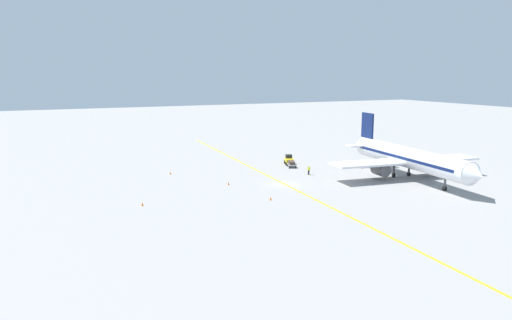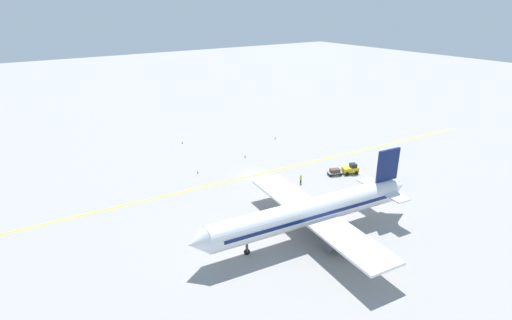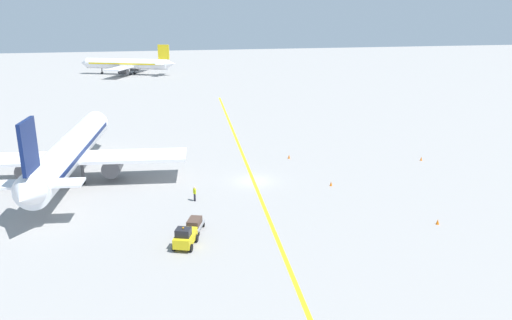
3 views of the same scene
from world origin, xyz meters
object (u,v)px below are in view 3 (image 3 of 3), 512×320
at_px(traffic_cone_near_nose, 331,184).
at_px(traffic_cone_mid_apron, 438,222).
at_px(airplane_distant_taxiing, 128,64).
at_px(traffic_cone_by_wingtip, 421,159).
at_px(airplane_at_gate, 70,152).
at_px(baggage_tug_white, 185,237).
at_px(ground_crew_worker, 195,193).
at_px(baggage_cart_trailing, 194,224).
at_px(traffic_cone_far_edge, 289,157).

relative_size(traffic_cone_near_nose, traffic_cone_mid_apron, 1.00).
height_order(airplane_distant_taxiing, traffic_cone_mid_apron, airplane_distant_taxiing).
bearing_deg(traffic_cone_by_wingtip, airplane_at_gate, 178.36).
xyz_separation_m(airplane_at_gate, baggage_tug_white, (12.25, -20.93, -2.81)).
height_order(airplane_at_gate, traffic_cone_by_wingtip, airplane_at_gate).
bearing_deg(ground_crew_worker, airplane_distant_taxiing, 95.38).
relative_size(ground_crew_worker, traffic_cone_mid_apron, 3.05).
xyz_separation_m(baggage_tug_white, traffic_cone_mid_apron, (24.75, -0.34, -0.63)).
height_order(airplane_at_gate, baggage_cart_trailing, airplane_at_gate).
distance_m(traffic_cone_near_nose, traffic_cone_mid_apron, 14.27).
distance_m(baggage_tug_white, traffic_cone_mid_apron, 24.76).
height_order(ground_crew_worker, traffic_cone_near_nose, ground_crew_worker).
height_order(airplane_distant_taxiing, baggage_cart_trailing, airplane_distant_taxiing).
bearing_deg(traffic_cone_mid_apron, baggage_tug_white, 179.20).
distance_m(baggage_cart_trailing, traffic_cone_near_nose, 19.55).
distance_m(traffic_cone_by_wingtip, traffic_cone_far_edge, 18.48).
relative_size(airplane_distant_taxiing, baggage_cart_trailing, 10.46).
bearing_deg(airplane_at_gate, airplane_distant_taxiing, 88.11).
height_order(airplane_distant_taxiing, traffic_cone_far_edge, airplane_distant_taxiing).
height_order(traffic_cone_mid_apron, traffic_cone_by_wingtip, same).
bearing_deg(airplane_at_gate, traffic_cone_by_wingtip, -1.64).
xyz_separation_m(ground_crew_worker, traffic_cone_mid_apron, (22.90, -11.23, -0.63)).
bearing_deg(traffic_cone_near_nose, baggage_tug_white, -145.93).
bearing_deg(baggage_tug_white, ground_crew_worker, 80.34).
distance_m(airplane_at_gate, baggage_tug_white, 24.42).
bearing_deg(ground_crew_worker, traffic_cone_by_wingtip, 15.03).
bearing_deg(traffic_cone_far_edge, airplane_distant_taxiing, 104.19).
bearing_deg(traffic_cone_by_wingtip, ground_crew_worker, -164.97).
bearing_deg(traffic_cone_near_nose, airplane_distant_taxiing, 103.63).
relative_size(traffic_cone_mid_apron, traffic_cone_by_wingtip, 1.00).
distance_m(airplane_at_gate, traffic_cone_mid_apron, 42.82).
bearing_deg(airplane_distant_taxiing, traffic_cone_near_nose, -76.37).
bearing_deg(traffic_cone_near_nose, traffic_cone_by_wingtip, 24.30).
bearing_deg(traffic_cone_far_edge, traffic_cone_near_nose, -81.15).
distance_m(airplane_distant_taxiing, traffic_cone_far_edge, 103.20).
bearing_deg(traffic_cone_mid_apron, ground_crew_worker, 153.87).
bearing_deg(airplane_at_gate, ground_crew_worker, -35.45).
bearing_deg(baggage_cart_trailing, baggage_tug_white, -109.86).
height_order(baggage_tug_white, ground_crew_worker, baggage_tug_white).
relative_size(airplane_at_gate, baggage_cart_trailing, 12.17).
distance_m(traffic_cone_mid_apron, traffic_cone_far_edge, 26.11).
bearing_deg(airplane_distant_taxiing, traffic_cone_by_wingtip, -67.63).
relative_size(airplane_at_gate, airplane_distant_taxiing, 1.16).
bearing_deg(airplane_at_gate, baggage_cart_trailing, -53.13).
distance_m(traffic_cone_mid_apron, traffic_cone_by_wingtip, 22.11).
bearing_deg(baggage_tug_white, traffic_cone_near_nose, 34.07).
bearing_deg(traffic_cone_far_edge, baggage_cart_trailing, -125.73).
bearing_deg(airplane_at_gate, traffic_cone_mid_apron, -29.90).
relative_size(airplane_at_gate, ground_crew_worker, 21.16).
bearing_deg(baggage_cart_trailing, traffic_cone_mid_apron, -8.30).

